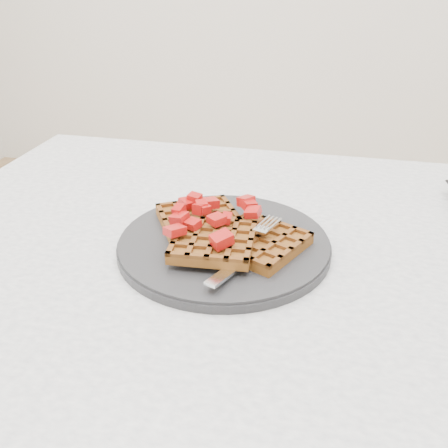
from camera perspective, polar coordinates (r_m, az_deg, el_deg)
name	(u,v)px	position (r m, az deg, el deg)	size (l,w,h in m)	color
table	(291,311)	(0.79, 7.64, -9.83)	(1.20, 0.80, 0.75)	silver
plate	(224,244)	(0.71, 0.00, -2.28)	(0.30, 0.30, 0.02)	black
waffles	(224,233)	(0.70, -0.06, -1.07)	(0.25, 0.21, 0.03)	brown
strawberry_pile	(224,215)	(0.69, 0.00, 1.03)	(0.15, 0.15, 0.02)	#8E0203
fork	(250,252)	(0.66, 2.98, -3.25)	(0.02, 0.18, 0.02)	silver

